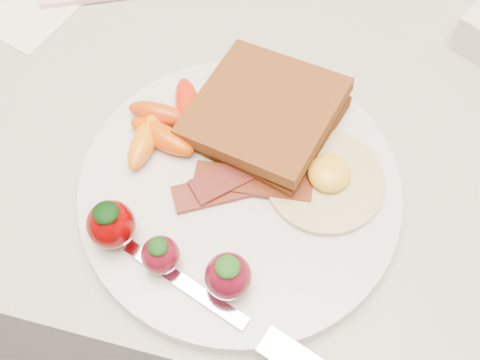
# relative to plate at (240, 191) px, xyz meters

# --- Properties ---
(counter) EXTENTS (2.00, 0.60, 0.90)m
(counter) POSITION_rel_plate_xyz_m (0.01, 0.15, -0.46)
(counter) COLOR gray
(counter) RESTS_ON ground
(plate) EXTENTS (0.27, 0.27, 0.02)m
(plate) POSITION_rel_plate_xyz_m (0.00, 0.00, 0.00)
(plate) COLOR silver
(plate) RESTS_ON counter
(toast_lower) EXTENTS (0.14, 0.14, 0.01)m
(toast_lower) POSITION_rel_plate_xyz_m (0.01, 0.07, 0.02)
(toast_lower) COLOR black
(toast_lower) RESTS_ON plate
(toast_upper) EXTENTS (0.14, 0.14, 0.03)m
(toast_upper) POSITION_rel_plate_xyz_m (0.00, 0.07, 0.03)
(toast_upper) COLOR #501F05
(toast_upper) RESTS_ON toast_lower
(fried_egg) EXTENTS (0.10, 0.10, 0.02)m
(fried_egg) POSITION_rel_plate_xyz_m (0.07, 0.02, 0.01)
(fried_egg) COLOR beige
(fried_egg) RESTS_ON plate
(bacon_strips) EXTENTS (0.12, 0.10, 0.01)m
(bacon_strips) POSITION_rel_plate_xyz_m (0.00, 0.00, 0.01)
(bacon_strips) COLOR #480B04
(bacon_strips) RESTS_ON plate
(baby_carrots) EXTENTS (0.07, 0.11, 0.02)m
(baby_carrots) POSITION_rel_plate_xyz_m (-0.08, 0.04, 0.02)
(baby_carrots) COLOR #C33A09
(baby_carrots) RESTS_ON plate
(strawberries) EXTENTS (0.13, 0.05, 0.05)m
(strawberries) POSITION_rel_plate_xyz_m (-0.04, -0.08, 0.03)
(strawberries) COLOR #6A0000
(strawberries) RESTS_ON plate
(fork) EXTENTS (0.17, 0.07, 0.00)m
(fork) POSITION_rel_plate_xyz_m (0.02, -0.11, 0.01)
(fork) COLOR white
(fork) RESTS_ON plate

